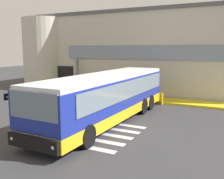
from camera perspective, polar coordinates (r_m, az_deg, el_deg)
name	(u,v)px	position (r m, az deg, el deg)	size (l,w,h in m)	color
ground_plane	(98,110)	(17.51, -3.03, -4.59)	(80.00, 90.00, 0.02)	#353538
bay_paint_stripes	(92,132)	(13.05, -4.50, -9.34)	(4.40, 3.96, 0.01)	silver
terminal_building	(146,52)	(27.94, 7.61, 8.19)	(23.03, 13.80, 7.51)	beige
boarding_curb	(127,97)	(21.70, 3.24, -1.71)	(25.23, 2.00, 0.15)	yellow
entry_support_column	(77,75)	(24.55, -7.67, 3.29)	(0.28, 0.28, 3.08)	slate
bus_main_foreground	(107,98)	(14.57, -1.03, -1.95)	(3.25, 11.73, 2.70)	navy
passenger_near_column	(83,81)	(24.04, -6.35, 1.80)	(0.50, 0.52, 1.68)	#4C4233
passenger_by_doorway	(86,83)	(23.09, -5.72, 1.43)	(0.59, 0.24, 1.68)	#1E2338
safety_bollard_yellow	(162,99)	(19.42, 10.96, -2.01)	(0.18, 0.18, 0.90)	yellow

